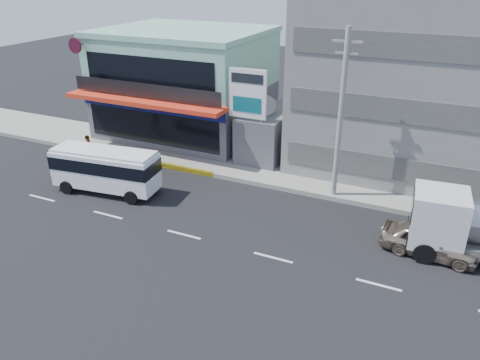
% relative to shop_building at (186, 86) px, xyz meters
% --- Properties ---
extents(ground, '(120.00, 120.00, 0.00)m').
position_rel_shop_building_xyz_m(ground, '(8.00, -13.95, -4.00)').
color(ground, black).
rests_on(ground, ground).
extents(sidewalk, '(70.00, 5.00, 0.30)m').
position_rel_shop_building_xyz_m(sidewalk, '(13.00, -4.45, -3.85)').
color(sidewalk, gray).
rests_on(sidewalk, ground).
extents(shop_building, '(12.40, 11.70, 8.00)m').
position_rel_shop_building_xyz_m(shop_building, '(0.00, 0.00, 0.00)').
color(shop_building, '#4F5055').
rests_on(shop_building, ground).
extents(concrete_building, '(16.00, 12.00, 14.00)m').
position_rel_shop_building_xyz_m(concrete_building, '(18.00, 1.05, 3.00)').
color(concrete_building, gray).
rests_on(concrete_building, ground).
extents(gap_structure, '(3.00, 6.00, 3.50)m').
position_rel_shop_building_xyz_m(gap_structure, '(8.00, -1.95, -2.25)').
color(gap_structure, '#4F5055').
rests_on(gap_structure, ground).
extents(satellite_dish, '(1.50, 1.50, 0.15)m').
position_rel_shop_building_xyz_m(satellite_dish, '(8.00, -2.95, -0.42)').
color(satellite_dish, slate).
rests_on(satellite_dish, gap_structure).
extents(billboard, '(2.60, 0.18, 6.90)m').
position_rel_shop_building_xyz_m(billboard, '(7.50, -4.75, 0.93)').
color(billboard, gray).
rests_on(billboard, ground).
extents(utility_pole_near, '(1.60, 0.30, 10.00)m').
position_rel_shop_building_xyz_m(utility_pole_near, '(14.00, -6.55, 1.15)').
color(utility_pole_near, '#999993').
rests_on(utility_pole_near, ground).
extents(minibus, '(6.78, 2.94, 2.75)m').
position_rel_shop_building_xyz_m(minibus, '(1.07, -11.53, -2.35)').
color(minibus, white).
rests_on(minibus, ground).
extents(sedan, '(4.70, 2.18, 1.56)m').
position_rel_shop_building_xyz_m(sedan, '(19.74, -10.49, -3.22)').
color(sedan, '#B9A58E').
rests_on(sedan, ground).
extents(motorcycle_rider, '(1.94, 1.29, 2.35)m').
position_rel_shop_building_xyz_m(motorcycle_rider, '(-2.45, -8.96, -3.22)').
color(motorcycle_rider, '#520B0F').
rests_on(motorcycle_rider, ground).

